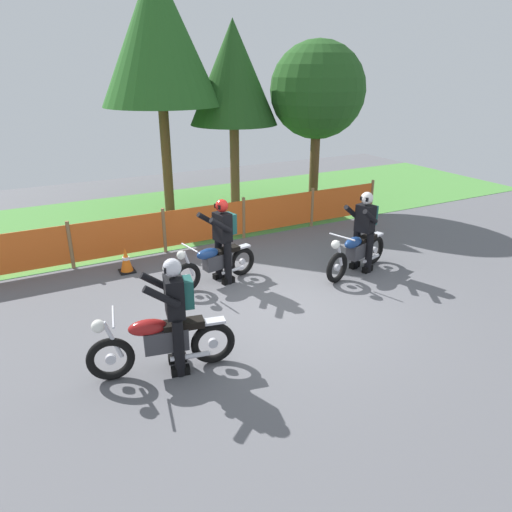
{
  "coord_description": "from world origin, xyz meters",
  "views": [
    {
      "loc": [
        -4.01,
        -6.57,
        4.01
      ],
      "look_at": [
        -0.34,
        0.33,
        0.9
      ],
      "focal_mm": 33.32,
      "sensor_mm": 36.0,
      "label": 1
    }
  ],
  "objects_px": {
    "motorcycle_third": "(215,263)",
    "traffic_cone": "(126,260)",
    "motorcycle_trailing": "(162,342)",
    "rider_trailing": "(176,309)",
    "rider_third": "(223,236)",
    "rider_lead": "(365,227)",
    "motorcycle_lead": "(357,252)"
  },
  "relations": [
    {
      "from": "motorcycle_third",
      "to": "traffic_cone",
      "type": "distance_m",
      "value": 2.0
    },
    {
      "from": "traffic_cone",
      "to": "motorcycle_third",
      "type": "bearing_deg",
      "value": -44.72
    },
    {
      "from": "motorcycle_trailing",
      "to": "rider_trailing",
      "type": "xyz_separation_m",
      "value": [
        0.22,
        -0.04,
        0.48
      ]
    },
    {
      "from": "rider_trailing",
      "to": "rider_third",
      "type": "bearing_deg",
      "value": -115.18
    },
    {
      "from": "rider_lead",
      "to": "traffic_cone",
      "type": "xyz_separation_m",
      "value": [
        -4.43,
        2.22,
        -0.69
      ]
    },
    {
      "from": "motorcycle_third",
      "to": "rider_third",
      "type": "height_order",
      "value": "rider_third"
    },
    {
      "from": "motorcycle_lead",
      "to": "motorcycle_trailing",
      "type": "xyz_separation_m",
      "value": [
        -4.63,
        -1.47,
        0.01
      ]
    },
    {
      "from": "motorcycle_trailing",
      "to": "motorcycle_third",
      "type": "height_order",
      "value": "motorcycle_trailing"
    },
    {
      "from": "motorcycle_third",
      "to": "rider_third",
      "type": "distance_m",
      "value": 0.55
    },
    {
      "from": "motorcycle_third",
      "to": "rider_trailing",
      "type": "bearing_deg",
      "value": 46.17
    },
    {
      "from": "motorcycle_lead",
      "to": "motorcycle_third",
      "type": "distance_m",
      "value": 2.94
    },
    {
      "from": "motorcycle_lead",
      "to": "rider_trailing",
      "type": "relative_size",
      "value": 1.15
    },
    {
      "from": "rider_trailing",
      "to": "motorcycle_third",
      "type": "bearing_deg",
      "value": -112.37
    },
    {
      "from": "rider_trailing",
      "to": "rider_third",
      "type": "relative_size",
      "value": 1.0
    },
    {
      "from": "rider_trailing",
      "to": "rider_third",
      "type": "height_order",
      "value": "same"
    },
    {
      "from": "motorcycle_lead",
      "to": "rider_third",
      "type": "distance_m",
      "value": 2.81
    },
    {
      "from": "motorcycle_third",
      "to": "rider_lead",
      "type": "relative_size",
      "value": 1.12
    },
    {
      "from": "motorcycle_third",
      "to": "rider_third",
      "type": "bearing_deg",
      "value": -179.49
    },
    {
      "from": "motorcycle_third",
      "to": "rider_trailing",
      "type": "distance_m",
      "value": 2.93
    },
    {
      "from": "motorcycle_third",
      "to": "rider_lead",
      "type": "xyz_separation_m",
      "value": [
        3.02,
        -0.82,
        0.51
      ]
    },
    {
      "from": "motorcycle_trailing",
      "to": "traffic_cone",
      "type": "relative_size",
      "value": 3.86
    },
    {
      "from": "motorcycle_trailing",
      "to": "rider_lead",
      "type": "distance_m",
      "value": 5.1
    },
    {
      "from": "motorcycle_lead",
      "to": "motorcycle_third",
      "type": "height_order",
      "value": "motorcycle_lead"
    },
    {
      "from": "motorcycle_trailing",
      "to": "rider_trailing",
      "type": "distance_m",
      "value": 0.53
    },
    {
      "from": "motorcycle_lead",
      "to": "traffic_cone",
      "type": "relative_size",
      "value": 3.68
    },
    {
      "from": "rider_trailing",
      "to": "traffic_cone",
      "type": "distance_m",
      "value": 3.87
    },
    {
      "from": "rider_third",
      "to": "traffic_cone",
      "type": "relative_size",
      "value": 3.19
    },
    {
      "from": "rider_lead",
      "to": "rider_trailing",
      "type": "xyz_separation_m",
      "value": [
        -4.62,
        -1.58,
        0.0
      ]
    },
    {
      "from": "motorcycle_lead",
      "to": "rider_lead",
      "type": "distance_m",
      "value": 0.54
    },
    {
      "from": "motorcycle_trailing",
      "to": "rider_third",
      "type": "distance_m",
      "value": 3.17
    },
    {
      "from": "motorcycle_trailing",
      "to": "motorcycle_third",
      "type": "xyz_separation_m",
      "value": [
        1.82,
        2.35,
        -0.04
      ]
    },
    {
      "from": "motorcycle_trailing",
      "to": "rider_trailing",
      "type": "height_order",
      "value": "rider_trailing"
    }
  ]
}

